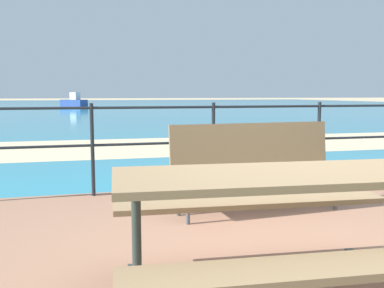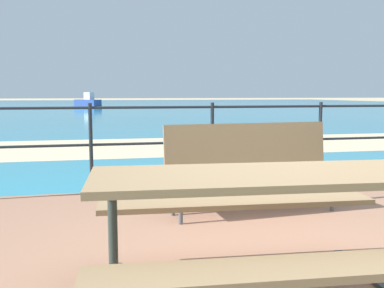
% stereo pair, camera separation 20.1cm
% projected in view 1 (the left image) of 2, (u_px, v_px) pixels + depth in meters
% --- Properties ---
extents(ground_plane, '(240.00, 240.00, 0.00)m').
position_uv_depth(ground_plane, '(316.00, 270.00, 3.05)').
color(ground_plane, tan).
extents(patio_paving, '(6.40, 5.20, 0.06)m').
position_uv_depth(patio_paving, '(316.00, 266.00, 3.05)').
color(patio_paving, '#996B51').
rests_on(patio_paving, ground).
extents(sea_water, '(90.00, 90.00, 0.01)m').
position_uv_depth(sea_water, '(97.00, 107.00, 41.49)').
color(sea_water, teal).
rests_on(sea_water, ground).
extents(beach_strip, '(54.03, 4.24, 0.01)m').
position_uv_depth(beach_strip, '(151.00, 147.00, 10.17)').
color(beach_strip, beige).
rests_on(beach_strip, ground).
extents(picnic_table, '(1.96, 1.52, 0.77)m').
position_uv_depth(picnic_table, '(285.00, 205.00, 2.35)').
color(picnic_table, '#8C704C').
rests_on(picnic_table, patio_paving).
extents(park_bench, '(1.79, 0.54, 0.90)m').
position_uv_depth(park_bench, '(256.00, 159.00, 4.35)').
color(park_bench, '#8C704C').
rests_on(park_bench, patio_paving).
extents(railing_fence, '(5.94, 0.04, 1.09)m').
position_uv_depth(railing_fence, '(213.00, 135.00, 5.33)').
color(railing_fence, '#1E2328').
rests_on(railing_fence, patio_paving).
extents(boat_near, '(2.82, 3.07, 1.38)m').
position_uv_depth(boat_near, '(73.00, 102.00, 40.62)').
color(boat_near, '#2D478C').
rests_on(boat_near, sea_water).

